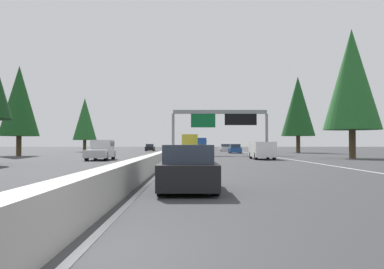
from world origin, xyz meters
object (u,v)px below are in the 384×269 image
object	(u,v)px
sedan_near_center	(202,147)
conifer_left_mid	(85,119)
sedan_far_center	(188,169)
sedan_mid_right	(235,149)
minivan_mid_left	(262,149)
conifer_left_near	(19,101)
sign_gantry_overhead	(221,119)
conifer_right_mid	(298,106)
sedan_near_right	(225,148)
oncoming_near	(101,150)
bus_far_left	(201,143)
conifer_right_near	(352,79)
pickup_mid_center	(201,146)
box_truck_distant_b	(190,143)
oncoming_far	(150,148)

from	to	relation	value
sedan_near_center	conifer_left_mid	size ratio (longest dim) A/B	0.44
sedan_far_center	sedan_mid_right	xyz separation A→B (m)	(57.01, -7.36, 0.00)
minivan_mid_left	conifer_left_near	world-z (taller)	conifer_left_near
sign_gantry_overhead	sedan_near_center	size ratio (longest dim) A/B	2.88
sedan_far_center	conifer_right_mid	world-z (taller)	conifer_right_mid
minivan_mid_left	conifer_right_mid	distance (m)	34.43
sedan_near_center	conifer_right_mid	bearing A→B (deg)	-158.32
sign_gantry_overhead	sedan_near_center	world-z (taller)	sign_gantry_overhead
sedan_far_center	sedan_near_right	size ratio (longest dim) A/B	1.00
conifer_left_near	conifer_left_mid	size ratio (longest dim) A/B	1.11
sedan_far_center	oncoming_near	xyz separation A→B (m)	(27.51, 8.16, 0.23)
minivan_mid_left	sedan_mid_right	distance (m)	27.89
bus_far_left	conifer_right_near	bearing A→B (deg)	-170.27
sign_gantry_overhead	pickup_mid_center	world-z (taller)	sign_gantry_overhead
box_truck_distant_b	oncoming_near	world-z (taller)	box_truck_distant_b
oncoming_far	sedan_mid_right	bearing A→B (deg)	34.81
sign_gantry_overhead	sedan_mid_right	size ratio (longest dim) A/B	2.88
sedan_near_right	oncoming_near	distance (m)	51.25
sedan_mid_right	conifer_right_near	distance (m)	28.01
sign_gantry_overhead	box_truck_distant_b	world-z (taller)	sign_gantry_overhead
minivan_mid_left	oncoming_near	world-z (taller)	oncoming_near
minivan_mid_left	sedan_mid_right	xyz separation A→B (m)	(27.89, -0.22, -0.27)
pickup_mid_center	box_truck_distant_b	bearing A→B (deg)	176.80
conifer_right_near	sedan_far_center	bearing A→B (deg)	151.95
box_truck_distant_b	oncoming_far	bearing A→B (deg)	20.55
sedan_far_center	box_truck_distant_b	xyz separation A→B (m)	(57.23, -0.15, 0.93)
oncoming_near	conifer_left_mid	size ratio (longest dim) A/B	0.55
sedan_far_center	sedan_near_center	bearing A→B (deg)	-1.99
minivan_mid_left	oncoming_near	xyz separation A→B (m)	(-1.61, 15.30, -0.04)
conifer_right_near	minivan_mid_left	bearing A→B (deg)	105.18
pickup_mid_center	sedan_mid_right	bearing A→B (deg)	-176.80
pickup_mid_center	oncoming_far	bearing A→B (deg)	164.36
conifer_right_mid	conifer_right_near	bearing A→B (deg)	176.99
bus_far_left	conifer_right_near	xyz separation A→B (m)	(-78.55, -13.48, 6.47)
box_truck_distant_b	conifer_left_mid	xyz separation A→B (m)	(12.54, 19.72, 4.53)
sedan_near_center	pickup_mid_center	bearing A→B (deg)	-0.79
bus_far_left	sedan_near_right	world-z (taller)	bus_far_left
sedan_far_center	conifer_left_mid	world-z (taller)	conifer_left_mid
oncoming_far	sedan_near_right	bearing A→B (deg)	79.29
conifer_left_near	pickup_mid_center	bearing A→B (deg)	-17.19
box_truck_distant_b	sedan_mid_right	bearing A→B (deg)	-91.74
pickup_mid_center	conifer_left_mid	distance (m)	57.11
sign_gantry_overhead	oncoming_near	world-z (taller)	sign_gantry_overhead
minivan_mid_left	sedan_far_center	bearing A→B (deg)	166.23
sedan_near_right	sedan_far_center	bearing A→B (deg)	174.47
bus_far_left	sedan_near_right	bearing A→B (deg)	-173.39
conifer_left_mid	sedan_near_right	bearing A→B (deg)	-76.32
oncoming_far	conifer_left_near	xyz separation A→B (m)	(-37.96, 12.99, 6.15)
sedan_mid_right	oncoming_far	xyz separation A→B (m)	(22.26, 15.48, 0.00)
sedan_far_center	box_truck_distant_b	distance (m)	57.24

